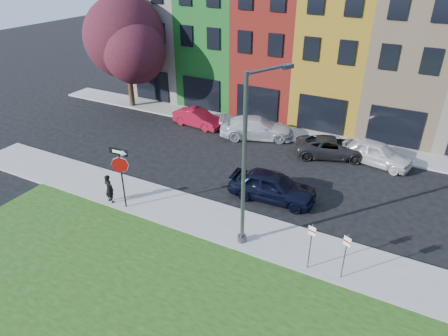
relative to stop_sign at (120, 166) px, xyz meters
The scene contains 15 objects.
ground 6.91m from the stop_sign, 16.98° to the right, with size 120.00×120.00×0.00m, color black.
sidewalk_near 8.59m from the stop_sign, ahead, with size 40.00×3.00×0.12m, color gray.
sidewalk_far 13.72m from the stop_sign, 76.48° to the left, with size 40.00×2.40×0.12m, color gray.
rowhouse_block 19.80m from the stop_sign, 79.28° to the left, with size 30.00×10.12×10.00m.
stop_sign is the anchor object (origin of this frame).
man 1.89m from the stop_sign, behind, with size 0.64×0.47×1.61m, color black.
sedan_near 7.96m from the stop_sign, 34.85° to the left, with size 4.79×2.14×1.60m, color black.
parked_car_red 11.75m from the stop_sign, 102.21° to the left, with size 4.09×1.77×1.31m, color maroon.
parked_car_silver 11.84m from the stop_sign, 78.36° to the left, with size 5.64×3.95×1.52m, color silver.
parked_car_dark 13.69m from the stop_sign, 54.33° to the left, with size 5.17×3.61×1.31m, color black.
parked_car_white 15.61m from the stop_sign, 46.70° to the left, with size 4.55×2.52×1.47m, color silver.
street_lamp 6.85m from the stop_sign, ahead, with size 1.32×2.41×7.87m.
parking_sign_a 9.82m from the stop_sign, ahead, with size 0.32×0.11×2.26m.
parking_sign_b 11.19m from the stop_sign, ahead, with size 0.30×0.15×2.17m.
tree_purple 16.04m from the stop_sign, 127.45° to the left, with size 7.76×6.79×8.89m.
Camera 1 is at (6.45, -11.01, 11.88)m, focal length 32.00 mm.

